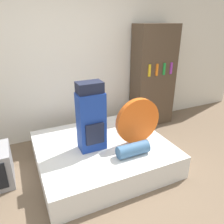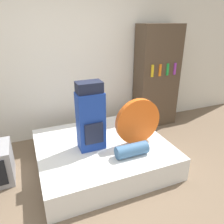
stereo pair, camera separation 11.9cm
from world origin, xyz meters
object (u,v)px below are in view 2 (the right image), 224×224
backpack (91,118)px  tent_bag (138,121)px  sleeping_roll (132,150)px  bookshelf (157,77)px

backpack → tent_bag: (0.63, -0.11, -0.12)m
tent_bag → sleeping_roll: size_ratio=1.52×
sleeping_roll → bookshelf: bearing=48.1°
bookshelf → backpack: bearing=-149.8°
sleeping_roll → tent_bag: bearing=50.6°
backpack → sleeping_roll: (0.41, -0.38, -0.36)m
tent_bag → sleeping_roll: 0.42m
backpack → tent_bag: size_ratio=1.42×
tent_bag → bookshelf: 1.43m
backpack → bookshelf: bookshelf is taller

